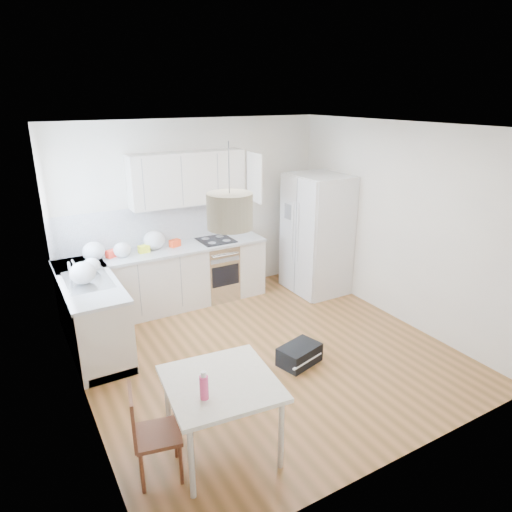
{
  "coord_description": "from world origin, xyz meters",
  "views": [
    {
      "loc": [
        -2.56,
        -4.23,
        3.02
      ],
      "look_at": [
        0.1,
        0.4,
        1.12
      ],
      "focal_mm": 32.0,
      "sensor_mm": 36.0,
      "label": 1
    }
  ],
  "objects_px": {
    "refrigerator": "(317,234)",
    "gym_bag": "(299,354)",
    "dining_chair": "(158,432)",
    "dining_table": "(221,389)"
  },
  "relations": [
    {
      "from": "dining_chair",
      "to": "gym_bag",
      "type": "distance_m",
      "value": 2.16
    },
    {
      "from": "refrigerator",
      "to": "dining_table",
      "type": "height_order",
      "value": "refrigerator"
    },
    {
      "from": "refrigerator",
      "to": "gym_bag",
      "type": "relative_size",
      "value": 3.8
    },
    {
      "from": "refrigerator",
      "to": "gym_bag",
      "type": "height_order",
      "value": "refrigerator"
    },
    {
      "from": "refrigerator",
      "to": "dining_chair",
      "type": "bearing_deg",
      "value": -144.53
    },
    {
      "from": "dining_chair",
      "to": "gym_bag",
      "type": "relative_size",
      "value": 1.74
    },
    {
      "from": "refrigerator",
      "to": "dining_chair",
      "type": "distance_m",
      "value": 4.3
    },
    {
      "from": "refrigerator",
      "to": "dining_chair",
      "type": "height_order",
      "value": "refrigerator"
    },
    {
      "from": "dining_table",
      "to": "gym_bag",
      "type": "bearing_deg",
      "value": 36.18
    },
    {
      "from": "refrigerator",
      "to": "gym_bag",
      "type": "bearing_deg",
      "value": -131.78
    }
  ]
}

